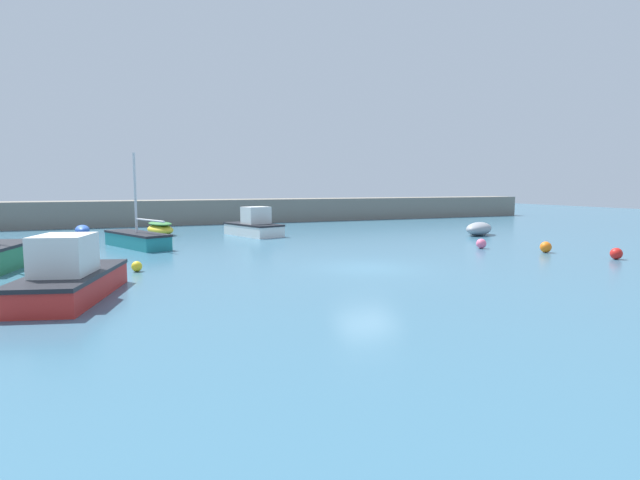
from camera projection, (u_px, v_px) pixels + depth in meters
name	position (u px, v px, depth m)	size (l,w,h in m)	color
ground_plane	(367.00, 270.00, 20.46)	(120.00, 120.00, 0.20)	#38667F
harbor_breakwater	(227.00, 211.00, 45.06)	(63.87, 3.55, 2.10)	slate
rowboat_with_red_cover	(160.00, 228.00, 33.95)	(2.15, 3.37, 0.90)	yellow
open_tender_yellow	(479.00, 229.00, 33.70)	(3.09, 2.55, 0.89)	gray
motorboat_with_cabin	(69.00, 277.00, 14.79)	(3.32, 5.46, 1.95)	red
fishing_dinghy_green	(82.00, 230.00, 34.34)	(1.04, 2.35, 0.65)	#2D56B7
sailboat_short_mast	(137.00, 239.00, 27.15)	(3.33, 5.58, 5.11)	teal
motorboat_grey_hull	(254.00, 226.00, 33.46)	(3.27, 4.98, 1.95)	white
mooring_buoy_yellow	(137.00, 266.00, 19.56)	(0.41, 0.41, 0.41)	yellow
mooring_buoy_red	(616.00, 254.00, 22.79)	(0.53, 0.53, 0.53)	red
mooring_buoy_pink	(481.00, 244.00, 26.66)	(0.53, 0.53, 0.53)	#EA668C
mooring_buoy_orange	(546.00, 247.00, 25.07)	(0.56, 0.56, 0.56)	orange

